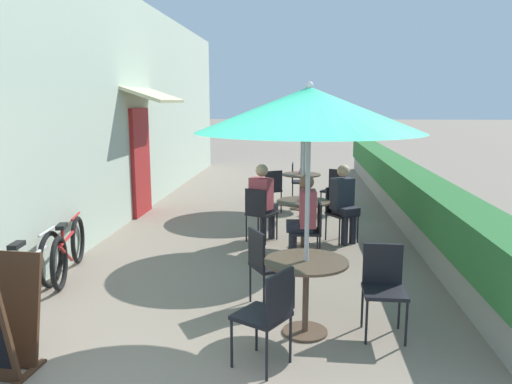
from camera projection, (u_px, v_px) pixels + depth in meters
name	position (u px, v px, depth m)	size (l,w,h in m)	color
cafe_facade_wall	(140.00, 108.00, 10.22)	(0.98, 14.20, 4.20)	#B2C1AD
planter_hedge	(399.00, 186.00, 10.07)	(0.60, 13.20, 1.01)	gray
patio_table_near	(306.00, 280.00, 4.78)	(0.81, 0.81, 0.74)	brown
patio_umbrella_near	(309.00, 110.00, 4.49)	(2.09, 2.09, 2.41)	#B7B7BC
cafe_chair_near_left	(269.00, 310.00, 4.15)	(0.55, 0.55, 0.87)	black
cafe_chair_near_right	(384.00, 282.00, 4.79)	(0.40, 0.40, 0.87)	black
cafe_chair_near_back	(266.00, 261.00, 5.42)	(0.54, 0.54, 0.87)	black
patio_table_mid	(303.00, 213.00, 7.62)	(0.81, 0.81, 0.74)	brown
patio_umbrella_mid	(305.00, 106.00, 7.33)	(2.09, 2.09, 2.41)	#B7B7BC
cafe_chair_mid_left	(339.00, 209.00, 8.03)	(0.55, 0.55, 0.87)	black
seated_patron_mid_left	(344.00, 200.00, 7.90)	(0.49, 0.51, 1.25)	#23232D
cafe_chair_mid_right	(259.00, 210.00, 7.95)	(0.54, 0.54, 0.87)	black
seated_patron_mid_right	(263.00, 199.00, 8.02)	(0.47, 0.50, 1.25)	#23232D
cafe_chair_mid_back	(311.00, 227.00, 6.89)	(0.42, 0.42, 0.87)	black
seated_patron_mid_back	(304.00, 215.00, 6.86)	(0.42, 0.35, 1.25)	#23232D
coffee_cup_mid	(304.00, 197.00, 7.67)	(0.07, 0.07, 0.09)	white
patio_table_far	(301.00, 183.00, 10.41)	(0.81, 0.81, 0.74)	brown
patio_umbrella_far	(302.00, 105.00, 10.12)	(2.09, 2.09, 2.41)	#B7B7BC
cafe_chair_far_left	(335.00, 187.00, 10.06)	(0.55, 0.55, 0.87)	black
cafe_chair_far_right	(297.00, 179.00, 11.15)	(0.40, 0.40, 0.87)	black
cafe_chair_far_back	(271.00, 188.00, 10.04)	(0.55, 0.55, 0.87)	black
coffee_cup_far	(301.00, 171.00, 10.46)	(0.07, 0.07, 0.09)	#B73D3D
bicycle_leaning	(31.00, 273.00, 5.52)	(0.21, 1.72, 0.78)	black
bicycle_second	(69.00, 250.00, 6.43)	(0.43, 1.66, 0.75)	black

